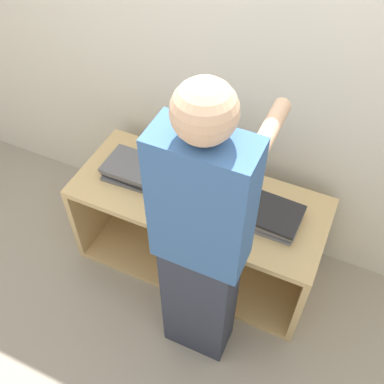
# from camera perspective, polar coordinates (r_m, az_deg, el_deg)

# --- Properties ---
(ground_plane) EXTENTS (12.00, 12.00, 0.00)m
(ground_plane) POSITION_cam_1_polar(r_m,az_deg,el_deg) (2.84, -1.80, -13.01)
(ground_plane) COLOR #9E9384
(wall_back) EXTENTS (8.00, 0.05, 2.40)m
(wall_back) POSITION_cam_1_polar(r_m,az_deg,el_deg) (2.40, 5.09, 15.41)
(wall_back) COLOR silver
(wall_back) RESTS_ON ground_plane
(cart) EXTENTS (1.43, 0.60, 0.63)m
(cart) POSITION_cam_1_polar(r_m,az_deg,el_deg) (2.77, 1.36, -3.80)
(cart) COLOR tan
(cart) RESTS_ON ground_plane
(laptop_open) EXTENTS (0.35, 0.27, 0.25)m
(laptop_open) POSITION_cam_1_polar(r_m,az_deg,el_deg) (2.48, 1.30, 1.06)
(laptop_open) COLOR gray
(laptop_open) RESTS_ON cart
(laptop_stack_left) EXTENTS (0.37, 0.26, 0.08)m
(laptop_stack_left) POSITION_cam_1_polar(r_m,az_deg,el_deg) (2.59, -6.96, 2.79)
(laptop_stack_left) COLOR slate
(laptop_stack_left) RESTS_ON cart
(laptop_stack_right) EXTENTS (0.37, 0.25, 0.08)m
(laptop_stack_right) POSITION_cam_1_polar(r_m,az_deg,el_deg) (2.38, 9.38, -2.78)
(laptop_stack_right) COLOR gray
(laptop_stack_right) RESTS_ON cart
(person) EXTENTS (0.40, 0.53, 1.72)m
(person) POSITION_cam_1_polar(r_m,az_deg,el_deg) (1.97, 1.22, -6.92)
(person) COLOR #2D3342
(person) RESTS_ON ground_plane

